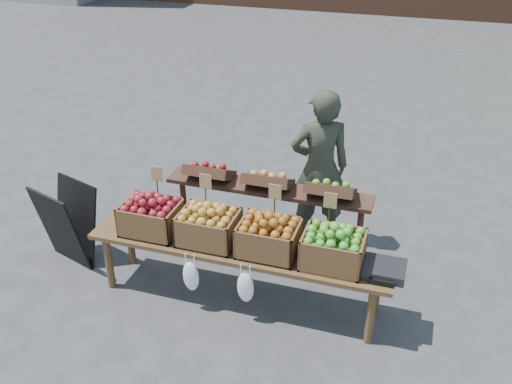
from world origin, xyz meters
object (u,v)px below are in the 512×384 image
(crate_russet_pears, at_px, (208,228))
(weighing_scale, at_px, (384,269))
(chalkboard_sign, at_px, (68,224))
(crate_red_apples, at_px, (269,238))
(display_bench, at_px, (239,273))
(vendor, at_px, (320,168))
(back_table, at_px, (268,212))
(crate_green_apples, at_px, (333,250))
(crate_golden_apples, at_px, (151,218))

(crate_russet_pears, distance_m, weighing_scale, 1.53)
(chalkboard_sign, relative_size, crate_red_apples, 1.69)
(display_bench, bearing_deg, weighing_scale, 0.00)
(vendor, xyz_separation_m, back_table, (-0.39, -0.48, -0.31))
(vendor, height_order, weighing_scale, vendor)
(vendor, xyz_separation_m, crate_red_apples, (-0.17, -1.20, -0.12))
(chalkboard_sign, height_order, crate_russet_pears, crate_russet_pears)
(display_bench, distance_m, crate_red_apples, 0.51)
(back_table, xyz_separation_m, crate_green_apples, (0.77, -0.72, 0.19))
(display_bench, distance_m, crate_russet_pears, 0.51)
(chalkboard_sign, bearing_deg, crate_red_apples, 16.56)
(chalkboard_sign, bearing_deg, vendor, 45.31)
(crate_red_apples, xyz_separation_m, crate_green_apples, (0.55, 0.00, 0.00))
(vendor, xyz_separation_m, crate_golden_apples, (-1.27, -1.20, -0.12))
(chalkboard_sign, height_order, crate_green_apples, crate_green_apples)
(crate_golden_apples, bearing_deg, display_bench, 0.00)
(crate_green_apples, relative_size, weighing_scale, 1.47)
(back_table, bearing_deg, crate_russet_pears, -114.31)
(crate_green_apples, bearing_deg, crate_golden_apples, 180.00)
(display_bench, bearing_deg, crate_golden_apples, 180.00)
(back_table, xyz_separation_m, crate_golden_apples, (-0.88, -0.72, 0.19))
(display_bench, distance_m, crate_green_apples, 0.93)
(chalkboard_sign, relative_size, back_table, 0.40)
(crate_golden_apples, height_order, crate_red_apples, same)
(weighing_scale, bearing_deg, display_bench, 180.00)
(chalkboard_sign, bearing_deg, back_table, 37.99)
(crate_russet_pears, relative_size, crate_red_apples, 1.00)
(chalkboard_sign, relative_size, weighing_scale, 2.48)
(crate_golden_apples, distance_m, weighing_scale, 2.08)
(back_table, bearing_deg, weighing_scale, -30.97)
(vendor, distance_m, crate_green_apples, 1.27)
(weighing_scale, bearing_deg, back_table, 149.03)
(back_table, bearing_deg, chalkboard_sign, -160.21)
(crate_golden_apples, height_order, crate_green_apples, same)
(chalkboard_sign, xyz_separation_m, crate_red_apples, (2.06, -0.06, 0.29))
(back_table, distance_m, display_bench, 0.76)
(display_bench, bearing_deg, crate_green_apples, 0.00)
(crate_golden_apples, distance_m, crate_green_apples, 1.65)
(vendor, xyz_separation_m, crate_russet_pears, (-0.72, -1.20, -0.12))
(crate_russet_pears, distance_m, crate_red_apples, 0.55)
(crate_golden_apples, distance_m, crate_russet_pears, 0.55)
(vendor, height_order, chalkboard_sign, vendor)
(crate_russet_pears, bearing_deg, crate_red_apples, 0.00)
(vendor, bearing_deg, back_table, 26.78)
(vendor, bearing_deg, crate_red_apples, 58.07)
(crate_red_apples, relative_size, crate_green_apples, 1.00)
(chalkboard_sign, distance_m, display_bench, 1.79)
(crate_russet_pears, xyz_separation_m, crate_red_apples, (0.55, 0.00, 0.00))
(display_bench, relative_size, crate_russet_pears, 5.40)
(vendor, bearing_deg, weighing_scale, 99.94)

